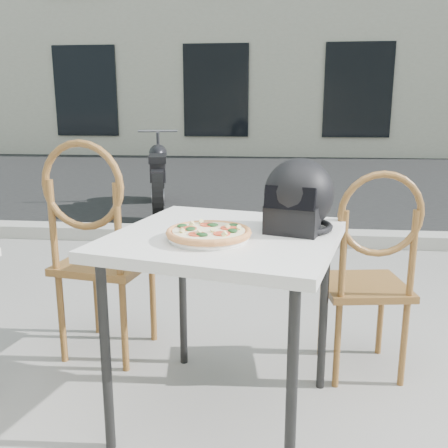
# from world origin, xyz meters

# --- Properties ---
(street_asphalt) EXTENTS (30.00, 8.00, 0.00)m
(street_asphalt) POSITION_xyz_m (0.00, 7.00, 0.00)
(street_asphalt) COLOR black
(street_asphalt) RESTS_ON ground
(curb) EXTENTS (30.00, 0.25, 0.12)m
(curb) POSITION_xyz_m (0.00, 3.00, 0.06)
(curb) COLOR #A5A39A
(curb) RESTS_ON ground
(building_across) EXTENTS (16.00, 6.06, 7.00)m
(building_across) POSITION_xyz_m (-0.00, 13.99, 3.50)
(building_across) COLOR beige
(building_across) RESTS_ON ground
(cafe_table_main) EXTENTS (0.99, 0.99, 0.78)m
(cafe_table_main) POSITION_xyz_m (-0.36, 0.29, 0.71)
(cafe_table_main) COLOR silver
(cafe_table_main) RESTS_ON ground
(plate) EXTENTS (0.32, 0.32, 0.02)m
(plate) POSITION_xyz_m (-0.41, 0.18, 0.79)
(plate) COLOR white
(plate) RESTS_ON cafe_table_main
(pizza) EXTENTS (0.38, 0.38, 0.04)m
(pizza) POSITION_xyz_m (-0.41, 0.18, 0.81)
(pizza) COLOR #D58B4E
(pizza) RESTS_ON plate
(helmet) EXTENTS (0.34, 0.35, 0.28)m
(helmet) POSITION_xyz_m (-0.09, 0.37, 0.91)
(helmet) COLOR black
(helmet) RESTS_ON cafe_table_main
(cafe_chair_main) EXTENTS (0.43, 0.43, 1.00)m
(cafe_chair_main) POSITION_xyz_m (0.26, 0.66, 0.55)
(cafe_chair_main) COLOR brown
(cafe_chair_main) RESTS_ON ground
(cafe_chair_side) EXTENTS (0.49, 0.49, 1.11)m
(cafe_chair_side) POSITION_xyz_m (-1.03, 0.72, 0.62)
(cafe_chair_side) COLOR brown
(cafe_chair_side) RESTS_ON ground
(motorcycle) EXTENTS (0.62, 1.89, 0.95)m
(motorcycle) POSITION_xyz_m (-1.59, 4.30, 0.42)
(motorcycle) COLOR black
(motorcycle) RESTS_ON street_asphalt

